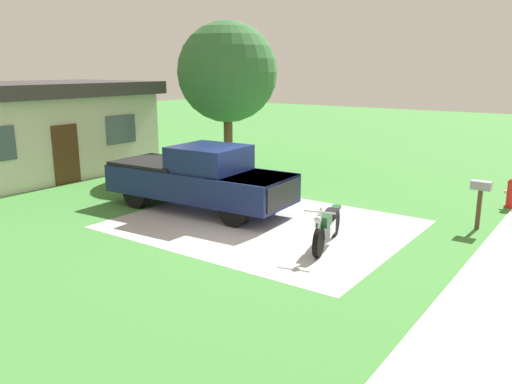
{
  "coord_description": "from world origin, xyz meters",
  "views": [
    {
      "loc": [
        -10.71,
        -7.37,
        4.04
      ],
      "look_at": [
        -0.19,
        0.11,
        0.9
      ],
      "focal_mm": 35.94,
      "sensor_mm": 36.0,
      "label": 1
    }
  ],
  "objects_px": {
    "fire_hydrant": "(511,193)",
    "motorcycle": "(327,226)",
    "mailbox": "(481,192)",
    "neighbor_house": "(24,129)",
    "shade_tree": "(227,72)",
    "pickup_truck": "(198,177)"
  },
  "relations": [
    {
      "from": "mailbox",
      "to": "neighbor_house",
      "type": "xyz_separation_m",
      "value": [
        -2.85,
        15.73,
        0.81
      ]
    },
    {
      "from": "fire_hydrant",
      "to": "motorcycle",
      "type": "bearing_deg",
      "value": 155.23
    },
    {
      "from": "fire_hydrant",
      "to": "neighbor_house",
      "type": "xyz_separation_m",
      "value": [
        -5.63,
        16.03,
        1.36
      ]
    },
    {
      "from": "mailbox",
      "to": "neighbor_house",
      "type": "bearing_deg",
      "value": 100.26
    },
    {
      "from": "shade_tree",
      "to": "motorcycle",
      "type": "bearing_deg",
      "value": -128.18
    },
    {
      "from": "pickup_truck",
      "to": "fire_hydrant",
      "type": "bearing_deg",
      "value": -53.52
    },
    {
      "from": "neighbor_house",
      "to": "motorcycle",
      "type": "bearing_deg",
      "value": -92.38
    },
    {
      "from": "fire_hydrant",
      "to": "mailbox",
      "type": "relative_size",
      "value": 0.69
    },
    {
      "from": "motorcycle",
      "to": "neighbor_house",
      "type": "distance_m",
      "value": 13.26
    },
    {
      "from": "pickup_truck",
      "to": "mailbox",
      "type": "xyz_separation_m",
      "value": [
        2.71,
        -7.13,
        0.03
      ]
    },
    {
      "from": "pickup_truck",
      "to": "neighbor_house",
      "type": "relative_size",
      "value": 0.6
    },
    {
      "from": "pickup_truck",
      "to": "mailbox",
      "type": "height_order",
      "value": "pickup_truck"
    },
    {
      "from": "pickup_truck",
      "to": "fire_hydrant",
      "type": "relative_size",
      "value": 6.59
    },
    {
      "from": "pickup_truck",
      "to": "shade_tree",
      "type": "bearing_deg",
      "value": 30.21
    },
    {
      "from": "neighbor_house",
      "to": "shade_tree",
      "type": "bearing_deg",
      "value": -44.71
    },
    {
      "from": "pickup_truck",
      "to": "neighbor_house",
      "type": "distance_m",
      "value": 8.65
    },
    {
      "from": "motorcycle",
      "to": "pickup_truck",
      "type": "xyz_separation_m",
      "value": [
        0.68,
        4.58,
        0.48
      ]
    },
    {
      "from": "motorcycle",
      "to": "pickup_truck",
      "type": "distance_m",
      "value": 4.66
    },
    {
      "from": "mailbox",
      "to": "motorcycle",
      "type": "bearing_deg",
      "value": 143.1
    },
    {
      "from": "shade_tree",
      "to": "neighbor_house",
      "type": "bearing_deg",
      "value": 135.29
    },
    {
      "from": "motorcycle",
      "to": "fire_hydrant",
      "type": "bearing_deg",
      "value": -24.77
    },
    {
      "from": "pickup_truck",
      "to": "neighbor_house",
      "type": "height_order",
      "value": "neighbor_house"
    }
  ]
}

